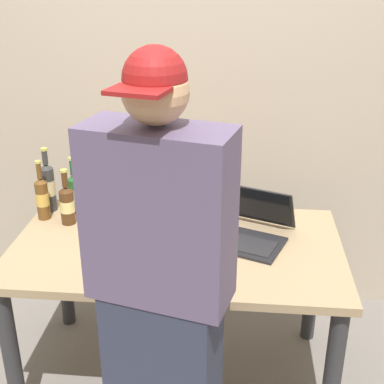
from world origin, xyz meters
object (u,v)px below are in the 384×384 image
object	(u,v)px
beer_bottle_dark	(75,191)
beer_bottle_green	(67,204)
laptop	(252,228)
beer_bottle_brown	(48,186)
person_figure	(161,301)
beer_bottle_amber	(42,197)

from	to	relation	value
beer_bottle_dark	beer_bottle_green	bearing A→B (deg)	-89.72
laptop	beer_bottle_brown	bearing A→B (deg)	168.71
beer_bottle_green	beer_bottle_dark	world-z (taller)	beer_bottle_dark
beer_bottle_dark	person_figure	world-z (taller)	person_figure
laptop	beer_bottle_amber	distance (m)	0.99
beer_bottle_amber	person_figure	size ratio (longest dim) A/B	0.18
laptop	beer_bottle_brown	xyz separation A→B (m)	(-0.99, 0.20, 0.08)
beer_bottle_green	beer_bottle_amber	bearing A→B (deg)	163.70
beer_bottle_amber	beer_bottle_brown	bearing A→B (deg)	91.13
beer_bottle_amber	person_figure	distance (m)	1.02
laptop	beer_bottle_amber	xyz separation A→B (m)	(-0.99, 0.10, 0.06)
beer_bottle_dark	beer_bottle_amber	xyz separation A→B (m)	(-0.13, -0.09, 0.00)
laptop	beer_bottle_brown	size ratio (longest dim) A/B	1.35
beer_bottle_dark	person_figure	xyz separation A→B (m)	(0.55, -0.86, 0.01)
beer_bottle_dark	beer_bottle_brown	world-z (taller)	beer_bottle_brown
person_figure	laptop	bearing A→B (deg)	65.23
laptop	beer_bottle_dark	world-z (taller)	beer_bottle_dark
beer_bottle_brown	person_figure	xyz separation A→B (m)	(0.68, -0.86, -0.01)
laptop	beer_bottle_green	distance (m)	0.86
beer_bottle_green	laptop	bearing A→B (deg)	-4.37
beer_bottle_green	beer_bottle_amber	size ratio (longest dim) A/B	0.92
beer_bottle_dark	beer_bottle_brown	size ratio (longest dim) A/B	0.87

